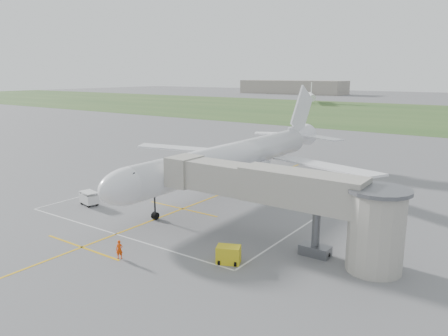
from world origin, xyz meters
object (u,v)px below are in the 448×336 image
Objects in this scene: jet_bridge at (293,198)px; ramp_worker_nose at (119,250)px; airliner at (234,157)px; gpu_unit at (228,255)px; ramp_worker_wing at (185,177)px; baggage_cart at (89,198)px.

jet_bridge is 14.49× the size of ramp_worker_nose.
airliner is 20.40× the size of gpu_unit.
ramp_worker_wing reaches higher than ramp_worker_nose.
jet_bridge is at bearing 38.21° from gpu_unit.
baggage_cart is (-25.78, -1.78, -3.90)m from jet_bridge.
jet_bridge is (15.72, -14.25, 0.35)m from airliner.
ramp_worker_nose is at bearing -174.06° from gpu_unit.
ramp_worker_nose is at bearing 148.25° from ramp_worker_wing.
ramp_worker_nose is (4.70, -24.43, -3.58)m from airliner.
jet_bridge is 10.21× the size of gpu_unit.
ramp_worker_nose is 26.72m from ramp_worker_wing.
baggage_cart is (-10.06, -16.03, -3.55)m from airliner.
ramp_worker_wing is (-20.75, 18.91, 0.09)m from gpu_unit.
airliner reaches higher than jet_bridge.
ramp_worker_nose is (14.76, -8.40, -0.03)m from baggage_cart.
jet_bridge reaches higher than gpu_unit.
jet_bridge reaches higher than ramp_worker_wing.
airliner is 19.25m from baggage_cart.
gpu_unit is at bearing -4.80° from ramp_worker_nose.
ramp_worker_wing is at bearing 113.88° from gpu_unit.
jet_bridge is 26.13m from baggage_cart.
ramp_worker_nose is 0.99× the size of ramp_worker_wing.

